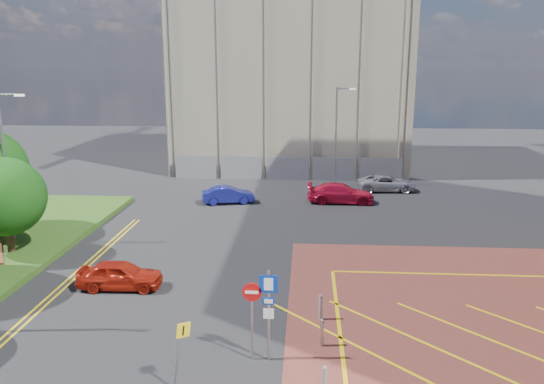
# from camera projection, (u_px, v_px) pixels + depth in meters

# --- Properties ---
(ground) EXTENTS (140.00, 140.00, 0.00)m
(ground) POSITION_uv_depth(u_px,v_px,m) (251.00, 376.00, 16.90)
(ground) COLOR black
(ground) RESTS_ON ground
(tree_c) EXTENTS (4.00, 4.00, 4.90)m
(tree_c) POSITION_uv_depth(u_px,v_px,m) (5.00, 197.00, 26.74)
(tree_c) COLOR #3D2B1C
(tree_c) RESTS_ON grass_bed
(lamp_left_far) EXTENTS (1.53, 0.16, 8.00)m
(lamp_left_far) POSITION_uv_depth(u_px,v_px,m) (6.00, 161.00, 28.40)
(lamp_left_far) COLOR #9EA0A8
(lamp_left_far) RESTS_ON grass_bed
(lamp_back) EXTENTS (1.53, 0.16, 8.00)m
(lamp_back) POSITION_uv_depth(u_px,v_px,m) (337.00, 133.00, 42.80)
(lamp_back) COLOR #9EA0A8
(lamp_back) RESTS_ON ground
(sign_cluster) EXTENTS (1.17, 0.12, 3.20)m
(sign_cluster) POSITION_uv_depth(u_px,v_px,m) (262.00, 306.00, 17.39)
(sign_cluster) COLOR #9EA0A8
(sign_cluster) RESTS_ON ground
(warning_sign) EXTENTS (0.62, 0.39, 2.25)m
(warning_sign) POSITION_uv_depth(u_px,v_px,m) (180.00, 347.00, 15.87)
(warning_sign) COLOR #9EA0A8
(warning_sign) RESTS_ON ground
(construction_building) EXTENTS (21.20, 19.20, 22.00)m
(construction_building) POSITION_uv_depth(u_px,v_px,m) (292.00, 52.00, 53.17)
(construction_building) COLOR #AAA28B
(construction_building) RESTS_ON ground
(construction_fence) EXTENTS (21.60, 0.06, 2.00)m
(construction_fence) POSITION_uv_depth(u_px,v_px,m) (299.00, 168.00, 45.72)
(construction_fence) COLOR gray
(construction_fence) RESTS_ON ground
(car_red_left) EXTENTS (3.76, 1.64, 1.26)m
(car_red_left) POSITION_uv_depth(u_px,v_px,m) (120.00, 275.00, 23.44)
(car_red_left) COLOR #A41C0E
(car_red_left) RESTS_ON ground
(car_blue_back) EXTENTS (3.92, 2.14, 1.23)m
(car_blue_back) POSITION_uv_depth(u_px,v_px,m) (228.00, 195.00, 38.03)
(car_blue_back) COLOR navy
(car_blue_back) RESTS_ON ground
(car_red_back) EXTENTS (4.80, 1.97, 1.39)m
(car_red_back) POSITION_uv_depth(u_px,v_px,m) (341.00, 193.00, 38.17)
(car_red_back) COLOR red
(car_red_back) RESTS_ON ground
(car_silver_back) EXTENTS (4.58, 2.26, 1.25)m
(car_silver_back) POSITION_uv_depth(u_px,v_px,m) (387.00, 183.00, 41.75)
(car_silver_back) COLOR #B6B6BE
(car_silver_back) RESTS_ON ground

